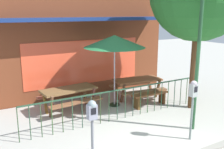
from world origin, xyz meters
The scene contains 10 objects.
ground centered at (0.00, 0.00, 0.00)m, with size 40.00×40.00×0.00m, color #ABAAA1.
pub_storefront centered at (0.00, 5.08, 2.33)m, with size 7.27×1.33×4.64m.
patio_fence_front centered at (0.00, 2.14, 0.66)m, with size 6.13×0.04×0.97m.
picnic_table_left centered at (-1.15, 3.61, 0.61)m, with size 1.90×1.50×0.79m.
picnic_table_right centered at (1.56, 3.51, 0.61)m, with size 1.95×1.57×0.79m.
patio_umbrella centered at (0.42, 3.28, 2.27)m, with size 2.09×2.09×2.49m.
patio_bench centered at (1.47, 2.61, 0.35)m, with size 1.40×0.33×0.48m.
parking_meter_near centered at (-2.02, -0.02, 1.24)m, with size 0.18×0.17×1.60m.
parking_meter_far centered at (0.85, 0.10, 1.22)m, with size 0.18×0.17×1.59m.
street_lamp centered at (1.38, 0.52, 2.59)m, with size 0.28×0.28×3.97m.
Camera 1 is at (-4.03, -4.28, 3.23)m, focal length 41.76 mm.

